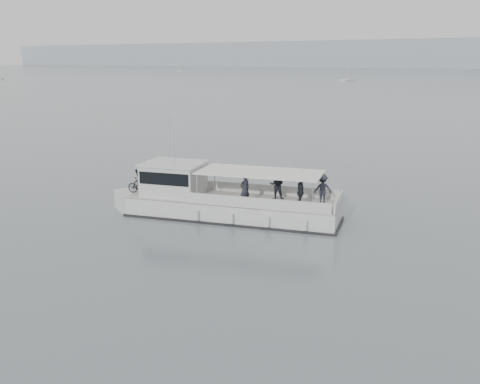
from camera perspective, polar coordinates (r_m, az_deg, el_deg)
The scene contains 3 objects.
ground at distance 30.84m, azimuth -9.12°, elevation -3.07°, with size 1400.00×1400.00×0.00m, color slate.
tour_boat at distance 31.23m, azimuth -2.91°, elevation -0.86°, with size 13.97×6.30×5.86m.
moored_fleet at distance 209.02m, azimuth 22.41°, elevation 10.61°, with size 447.58×363.90×10.65m.
Camera 1 is at (19.40, -22.24, 8.96)m, focal length 40.00 mm.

